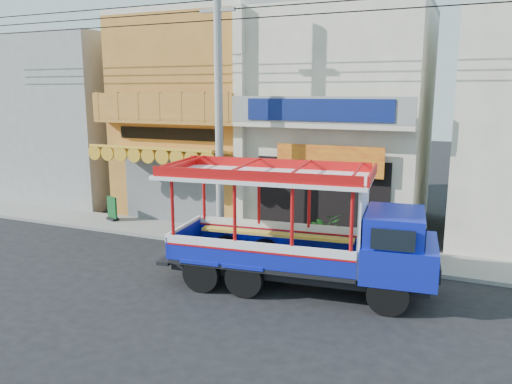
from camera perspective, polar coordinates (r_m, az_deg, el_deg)
ground at (r=13.89m, az=-6.68°, el=-10.30°), size 90.00×90.00×0.00m
sidewalk at (r=17.25m, az=-0.00°, el=-5.66°), size 30.00×2.00×0.12m
shophouse_left at (r=21.84m, az=-5.58°, el=8.69°), size 6.00×7.50×8.24m
shophouse_right at (r=19.66m, az=10.09°, el=8.27°), size 6.00×6.75×8.24m
party_pilaster at (r=17.71m, az=-1.90°, el=7.77°), size 0.35×0.30×8.00m
filler_building_left at (r=26.00m, az=-19.29°, el=7.85°), size 6.00×6.00×7.60m
utility_pole at (r=16.22m, az=-3.82°, el=11.07°), size 28.00×0.26×9.00m
songthaew_truck at (r=12.89m, az=6.96°, el=-4.61°), size 7.23×2.99×3.28m
green_sign at (r=20.53m, az=-16.10°, el=-2.02°), size 0.60×0.45×0.94m
potted_plant_a at (r=16.49m, az=7.74°, el=-4.31°), size 1.34×1.34×1.13m
potted_plant_b at (r=15.47m, az=13.66°, el=-5.80°), size 0.70×0.65×1.02m
potted_plant_c at (r=15.79m, az=16.10°, el=-5.65°), size 0.62×0.62×0.98m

